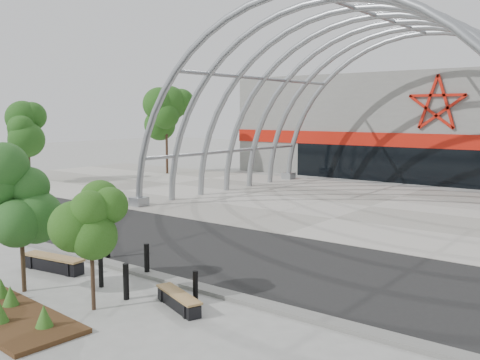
{
  "coord_description": "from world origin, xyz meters",
  "views": [
    {
      "loc": [
        11.74,
        -11.22,
        5.01
      ],
      "look_at": [
        0.0,
        4.0,
        2.6
      ],
      "focal_mm": 40.0,
      "sensor_mm": 36.0,
      "label": 1
    }
  ],
  "objects": [
    {
      "name": "bench_1",
      "position": [
        2.37,
        -1.67,
        0.2
      ],
      "size": [
        1.95,
        1.06,
        0.4
      ],
      "color": "black",
      "rests_on": "ground"
    },
    {
      "name": "bench_0",
      "position": [
        -3.11,
        -1.72,
        0.24
      ],
      "size": [
        2.36,
        0.84,
        0.48
      ],
      "color": "black",
      "rests_on": "ground"
    },
    {
      "name": "bg_tree_2",
      "position": [
        -24.0,
        10.0,
        3.86
      ],
      "size": [
        2.55,
        2.55,
        5.38
      ],
      "color": "black",
      "rests_on": "ground"
    },
    {
      "name": "bollard_3",
      "position": [
        0.78,
        -2.05,
        0.5
      ],
      "size": [
        0.16,
        0.16,
        0.99
      ],
      "primitive_type": "cylinder",
      "color": "black",
      "rests_on": "ground"
    },
    {
      "name": "street_tree_0",
      "position": [
        -2.01,
        -3.39,
        2.76
      ],
      "size": [
        1.68,
        1.68,
        3.84
      ],
      "color": "#332517",
      "rests_on": "ground"
    },
    {
      "name": "bollard_2",
      "position": [
        -0.61,
        -1.81,
        0.43
      ],
      "size": [
        0.14,
        0.14,
        0.85
      ],
      "primitive_type": "cylinder",
      "color": "black",
      "rests_on": "ground"
    },
    {
      "name": "forecourt",
      "position": [
        0.0,
        15.5,
        0.02
      ],
      "size": [
        60.0,
        17.0,
        0.04
      ],
      "primitive_type": "cube",
      "color": "gray",
      "rests_on": "ground"
    },
    {
      "name": "bollard_4",
      "position": [
        2.42,
        -1.08,
        0.43
      ],
      "size": [
        0.14,
        0.14,
        0.86
      ],
      "primitive_type": "cylinder",
      "color": "black",
      "rests_on": "ground"
    },
    {
      "name": "kerb",
      "position": [
        0.0,
        -0.25,
        0.06
      ],
      "size": [
        60.0,
        0.5,
        0.12
      ],
      "primitive_type": "cube",
      "color": "#62625E",
      "rests_on": "ground"
    },
    {
      "name": "ground",
      "position": [
        0.0,
        0.0,
        0.0
      ],
      "size": [
        140.0,
        140.0,
        0.0
      ],
      "primitive_type": "plane",
      "color": "gray",
      "rests_on": "ground"
    },
    {
      "name": "bg_tree_0",
      "position": [
        -20.0,
        20.0,
        4.64
      ],
      "size": [
        3.0,
        3.0,
        6.45
      ],
      "color": "black",
      "rests_on": "ground"
    },
    {
      "name": "bollard_1",
      "position": [
        -0.38,
        -0.24,
        0.5
      ],
      "size": [
        0.16,
        0.16,
        1.01
      ],
      "primitive_type": "cylinder",
      "color": "black",
      "rests_on": "ground"
    },
    {
      "name": "bollard_0",
      "position": [
        -2.97,
        0.31,
        0.54
      ],
      "size": [
        0.17,
        0.17,
        1.07
      ],
      "primitive_type": "cylinder",
      "color": "black",
      "rests_on": "ground"
    },
    {
      "name": "street_tree_1",
      "position": [
        0.71,
        -3.07,
        2.24
      ],
      "size": [
        1.32,
        1.32,
        3.11
      ],
      "color": "#2E2016",
      "rests_on": "ground"
    },
    {
      "name": "vault_canopy",
      "position": [
        0.0,
        15.5,
        0.02
      ],
      "size": [
        20.8,
        15.8,
        20.36
      ],
      "color": "#93979C",
      "rests_on": "ground"
    },
    {
      "name": "arena_building",
      "position": [
        0.0,
        33.45,
        3.99
      ],
      "size": [
        34.0,
        15.24,
        8.0
      ],
      "color": "slate",
      "rests_on": "ground"
    },
    {
      "name": "road",
      "position": [
        0.0,
        3.5,
        0.01
      ],
      "size": [
        140.0,
        7.0,
        0.02
      ],
      "primitive_type": "cube",
      "color": "black",
      "rests_on": "ground"
    }
  ]
}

